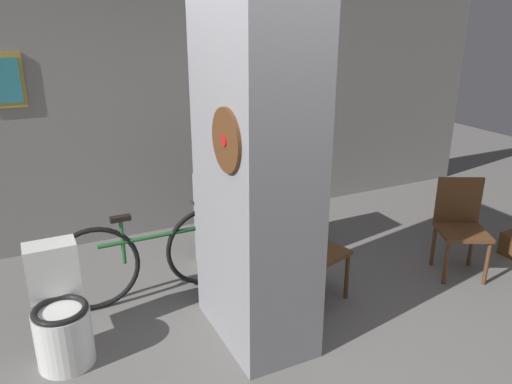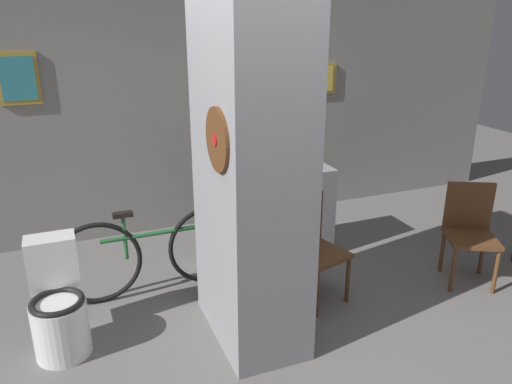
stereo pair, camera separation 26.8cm
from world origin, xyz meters
The scene contains 9 objects.
ground_plane centered at (0.00, 0.00, 0.00)m, with size 14.00×14.00×0.00m, color slate.
wall_back centered at (0.00, 2.63, 1.30)m, with size 8.00×0.09×2.60m.
pillar_center centered at (-0.15, 0.49, 1.30)m, with size 0.59×0.97×2.60m.
counter_shelf centered at (0.44, 1.53, 0.44)m, with size 1.22×0.44×0.88m.
toilet centered at (-1.47, 0.79, 0.33)m, with size 0.38×0.54×0.79m.
chair_near_pillar centered at (0.49, 0.75, 0.48)m, with size 0.50×0.50×0.87m.
chair_by_doorway centered at (1.92, 0.50, 0.48)m, with size 0.55×0.55×0.87m.
bicycle centered at (-0.69, 1.30, 0.37)m, with size 1.65×0.42×0.77m.
bottle_tall centered at (0.39, 1.59, 1.00)m, with size 0.07×0.07×0.33m.
Camera 1 is at (-1.55, -2.39, 2.28)m, focal length 35.00 mm.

